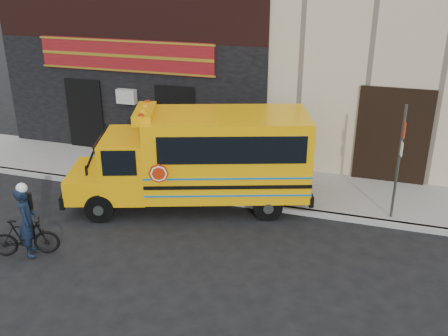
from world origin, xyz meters
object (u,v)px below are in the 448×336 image
object	(u,v)px
school_bus	(203,157)
cyclist	(27,223)
bicycle	(25,237)
sign_pole	(399,160)

from	to	relation	value
school_bus	cyclist	xyz separation A→B (m)	(-3.05, -3.85, -0.63)
school_bus	bicycle	distance (m)	5.11
school_bus	bicycle	bearing A→B (deg)	-129.44
school_bus	sign_pole	world-z (taller)	sign_pole
bicycle	sign_pole	bearing A→B (deg)	-87.22
cyclist	school_bus	bearing A→B (deg)	-68.39
school_bus	cyclist	distance (m)	4.95
sign_pole	bicycle	xyz separation A→B (m)	(-8.42, -4.42, -1.34)
school_bus	cyclist	bearing A→B (deg)	-128.38
sign_pole	cyclist	bearing A→B (deg)	-152.00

